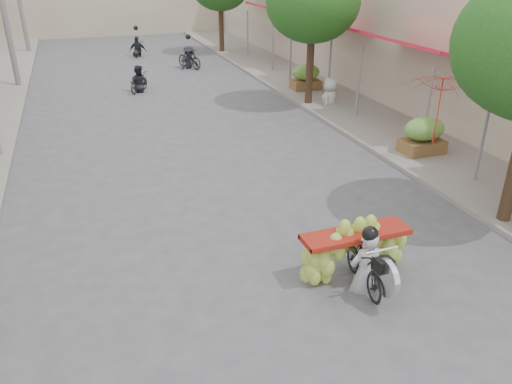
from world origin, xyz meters
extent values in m
cube|color=gray|center=(7.00, 15.00, 0.06)|extent=(4.00, 60.00, 0.12)
cube|color=#BFB39E|center=(12.00, 14.00, 3.00)|extent=(8.00, 40.00, 6.00)
cylinder|color=slate|center=(6.30, 5.90, 1.27)|extent=(0.08, 0.08, 2.55)
cube|color=red|center=(7.12, 10.00, 2.75)|extent=(1.77, 4.20, 0.53)
cylinder|color=slate|center=(6.30, 8.10, 1.27)|extent=(0.08, 0.08, 2.55)
cylinder|color=slate|center=(6.30, 11.90, 1.27)|extent=(0.08, 0.08, 2.55)
cube|color=red|center=(7.12, 16.00, 2.75)|extent=(1.77, 4.20, 0.53)
cylinder|color=slate|center=(6.30, 14.10, 1.27)|extent=(0.08, 0.08, 2.55)
cylinder|color=slate|center=(6.30, 17.90, 1.27)|extent=(0.08, 0.08, 2.55)
cube|color=red|center=(7.12, 22.00, 2.75)|extent=(1.77, 4.20, 0.53)
cylinder|color=slate|center=(6.30, 20.10, 1.27)|extent=(0.08, 0.08, 2.55)
cylinder|color=slate|center=(6.30, 23.90, 1.27)|extent=(0.08, 0.08, 2.55)
cylinder|color=#3A2719|center=(5.40, 14.00, 1.60)|extent=(0.28, 0.28, 3.20)
ellipsoid|color=#22591A|center=(5.40, 14.00, 3.80)|extent=(3.40, 3.40, 2.90)
cylinder|color=#3A2719|center=(5.40, 26.00, 1.60)|extent=(0.28, 0.28, 3.20)
cube|color=brown|center=(6.20, 8.00, 0.37)|extent=(1.20, 0.80, 0.50)
ellipsoid|color=#62A13C|center=(6.20, 8.00, 0.95)|extent=(1.20, 0.88, 0.66)
cube|color=brown|center=(6.20, 16.00, 0.37)|extent=(1.20, 0.80, 0.50)
ellipsoid|color=#62A13C|center=(6.20, 16.00, 0.95)|extent=(1.20, 0.88, 0.66)
imported|color=black|center=(1.31, 3.04, 0.44)|extent=(0.61, 1.54, 0.88)
cylinder|color=silver|center=(1.31, 2.39, 0.62)|extent=(0.10, 0.66, 0.66)
cube|color=black|center=(1.31, 2.49, 0.80)|extent=(0.28, 0.22, 0.22)
cylinder|color=silver|center=(1.31, 2.59, 1.02)|extent=(0.60, 0.05, 0.05)
cube|color=maroon|center=(1.31, 3.39, 0.88)|extent=(1.99, 0.55, 0.10)
imported|color=silver|center=(1.31, 2.99, 1.15)|extent=(0.61, 0.45, 1.70)
sphere|color=black|center=(1.31, 2.96, 1.97)|extent=(0.28, 0.28, 0.28)
imported|color=red|center=(6.03, 7.28, 2.56)|extent=(2.75, 2.75, 1.91)
imported|color=silver|center=(6.20, 13.77, 1.08)|extent=(1.08, 1.06, 1.92)
imported|color=black|center=(-0.49, 18.41, 0.40)|extent=(1.20, 1.47, 0.79)
imported|color=black|center=(-0.49, 18.41, 1.12)|extent=(0.93, 0.84, 1.65)
sphere|color=black|center=(-0.49, 18.41, 1.58)|extent=(0.26, 0.26, 0.26)
imported|color=black|center=(2.61, 22.34, 0.51)|extent=(1.25, 1.74, 1.01)
imported|color=black|center=(2.61, 22.34, 1.12)|extent=(1.19, 0.99, 1.65)
sphere|color=black|center=(2.61, 22.34, 1.58)|extent=(0.26, 0.26, 0.26)
imported|color=black|center=(0.57, 26.56, 0.39)|extent=(0.95, 1.49, 0.79)
imported|color=black|center=(0.57, 26.56, 1.12)|extent=(1.09, 0.84, 1.65)
sphere|color=black|center=(0.57, 26.56, 1.58)|extent=(0.26, 0.26, 0.26)
camera|label=1|loc=(-2.92, -3.18, 5.36)|focal=35.00mm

